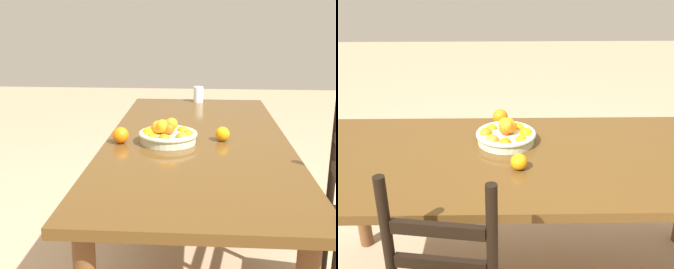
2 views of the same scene
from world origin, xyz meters
The scene contains 5 objects.
dining_table centered at (0.00, 0.00, 0.66)m, with size 2.03×0.89×0.75m.
fruit_bowl centered at (0.10, -0.14, 0.79)m, with size 0.28×0.28×0.12m.
orange_loose_0 centered at (0.06, 0.12, 0.79)m, with size 0.07×0.07×0.07m, color orange.
orange_loose_1 centered at (0.13, -0.36, 0.79)m, with size 0.08×0.08×0.08m, color orange.
drinking_glass centered at (-0.91, 0.00, 0.81)m, with size 0.07×0.07×0.11m, color silver.
Camera 1 is at (2.15, 0.01, 1.35)m, focal length 47.61 mm.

